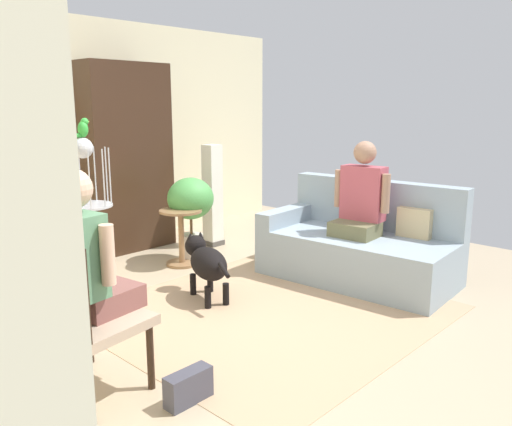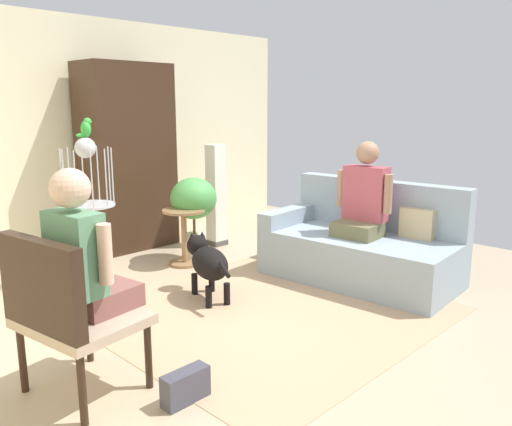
{
  "view_description": "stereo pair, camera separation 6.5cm",
  "coord_description": "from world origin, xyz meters",
  "px_view_note": "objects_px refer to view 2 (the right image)",
  "views": [
    {
      "loc": [
        -2.94,
        -2.91,
        1.69
      ],
      "look_at": [
        -0.23,
        -0.34,
        0.9
      ],
      "focal_mm": 36.47,
      "sensor_mm": 36.0,
      "label": 1
    },
    {
      "loc": [
        -2.9,
        -2.96,
        1.69
      ],
      "look_at": [
        -0.23,
        -0.34,
        0.9
      ],
      "focal_mm": 36.47,
      "sensor_mm": 36.0,
      "label": 2
    }
  ],
  "objects_px": {
    "column_lamp": "(216,196)",
    "handbag": "(186,386)",
    "armoire_cabinet": "(127,158)",
    "parrot": "(86,128)",
    "couch": "(361,247)",
    "armchair": "(63,306)",
    "person_on_armchair": "(83,255)",
    "potted_plant": "(194,205)",
    "bird_cage_stand": "(89,202)",
    "dog": "(208,262)",
    "round_end_table": "(184,233)",
    "person_on_couch": "(364,197)"
  },
  "relations": [
    {
      "from": "round_end_table",
      "to": "bird_cage_stand",
      "type": "relative_size",
      "value": 0.43
    },
    {
      "from": "person_on_armchair",
      "to": "bird_cage_stand",
      "type": "relative_size",
      "value": 0.62
    },
    {
      "from": "armchair",
      "to": "parrot",
      "type": "relative_size",
      "value": 5.69
    },
    {
      "from": "couch",
      "to": "armchair",
      "type": "bearing_deg",
      "value": 179.87
    },
    {
      "from": "bird_cage_stand",
      "to": "armchair",
      "type": "bearing_deg",
      "value": -122.43
    },
    {
      "from": "person_on_armchair",
      "to": "potted_plant",
      "type": "distance_m",
      "value": 2.71
    },
    {
      "from": "potted_plant",
      "to": "column_lamp",
      "type": "distance_m",
      "value": 0.63
    },
    {
      "from": "person_on_armchair",
      "to": "bird_cage_stand",
      "type": "xyz_separation_m",
      "value": [
        0.93,
        1.68,
        -0.04
      ]
    },
    {
      "from": "couch",
      "to": "armoire_cabinet",
      "type": "xyz_separation_m",
      "value": [
        -0.95,
        2.63,
        0.76
      ]
    },
    {
      "from": "dog",
      "to": "column_lamp",
      "type": "relative_size",
      "value": 0.66
    },
    {
      "from": "person_on_armchair",
      "to": "parrot",
      "type": "xyz_separation_m",
      "value": [
        0.95,
        1.68,
        0.64
      ]
    },
    {
      "from": "round_end_table",
      "to": "column_lamp",
      "type": "bearing_deg",
      "value": 24.98
    },
    {
      "from": "armchair",
      "to": "couch",
      "type": "bearing_deg",
      "value": -0.13
    },
    {
      "from": "armchair",
      "to": "column_lamp",
      "type": "xyz_separation_m",
      "value": [
        2.85,
        1.95,
        0.02
      ]
    },
    {
      "from": "armchair",
      "to": "potted_plant",
      "type": "xyz_separation_m",
      "value": [
        2.29,
        1.67,
        0.03
      ]
    },
    {
      "from": "couch",
      "to": "person_on_armchair",
      "type": "xyz_separation_m",
      "value": [
        -2.87,
        0.03,
        0.52
      ]
    },
    {
      "from": "potted_plant",
      "to": "bird_cage_stand",
      "type": "bearing_deg",
      "value": 178.28
    },
    {
      "from": "armoire_cabinet",
      "to": "parrot",
      "type": "bearing_deg",
      "value": -136.69
    },
    {
      "from": "potted_plant",
      "to": "parrot",
      "type": "bearing_deg",
      "value": 178.26
    },
    {
      "from": "potted_plant",
      "to": "column_lamp",
      "type": "xyz_separation_m",
      "value": [
        0.56,
        0.27,
        -0.01
      ]
    },
    {
      "from": "armchair",
      "to": "dog",
      "type": "bearing_deg",
      "value": 22.08
    },
    {
      "from": "parrot",
      "to": "handbag",
      "type": "relative_size",
      "value": 0.6
    },
    {
      "from": "couch",
      "to": "potted_plant",
      "type": "distance_m",
      "value": 1.86
    },
    {
      "from": "round_end_table",
      "to": "armoire_cabinet",
      "type": "distance_m",
      "value": 1.27
    },
    {
      "from": "dog",
      "to": "armchair",
      "type": "bearing_deg",
      "value": -157.92
    },
    {
      "from": "dog",
      "to": "parrot",
      "type": "height_order",
      "value": "parrot"
    },
    {
      "from": "round_end_table",
      "to": "dog",
      "type": "relative_size",
      "value": 0.75
    },
    {
      "from": "bird_cage_stand",
      "to": "armoire_cabinet",
      "type": "distance_m",
      "value": 1.38
    },
    {
      "from": "column_lamp",
      "to": "handbag",
      "type": "bearing_deg",
      "value": -134.26
    },
    {
      "from": "parrot",
      "to": "armoire_cabinet",
      "type": "xyz_separation_m",
      "value": [
        0.97,
        0.92,
        -0.4
      ]
    },
    {
      "from": "potted_plant",
      "to": "dog",
      "type": "bearing_deg",
      "value": -123.32
    },
    {
      "from": "armchair",
      "to": "parrot",
      "type": "xyz_separation_m",
      "value": [
        1.1,
        1.71,
        0.9
      ]
    },
    {
      "from": "armchair",
      "to": "dog",
      "type": "xyz_separation_m",
      "value": [
        1.62,
        0.66,
        -0.24
      ]
    },
    {
      "from": "person_on_armchair",
      "to": "round_end_table",
      "type": "relative_size",
      "value": 1.45
    },
    {
      "from": "potted_plant",
      "to": "handbag",
      "type": "xyz_separation_m",
      "value": [
        -1.83,
        -2.18,
        -0.51
      ]
    },
    {
      "from": "person_on_couch",
      "to": "handbag",
      "type": "distance_m",
      "value": 2.67
    },
    {
      "from": "handbag",
      "to": "dog",
      "type": "bearing_deg",
      "value": 45.1
    },
    {
      "from": "column_lamp",
      "to": "handbag",
      "type": "relative_size",
      "value": 4.18
    },
    {
      "from": "column_lamp",
      "to": "person_on_armchair",
      "type": "bearing_deg",
      "value": -144.53
    },
    {
      "from": "dog",
      "to": "armoire_cabinet",
      "type": "bearing_deg",
      "value": 76.95
    },
    {
      "from": "round_end_table",
      "to": "couch",
      "type": "bearing_deg",
      "value": -59.4
    },
    {
      "from": "bird_cage_stand",
      "to": "handbag",
      "type": "bearing_deg",
      "value": -105.8
    },
    {
      "from": "couch",
      "to": "bird_cage_stand",
      "type": "xyz_separation_m",
      "value": [
        -1.94,
        1.71,
        0.48
      ]
    },
    {
      "from": "round_end_table",
      "to": "column_lamp",
      "type": "height_order",
      "value": "column_lamp"
    },
    {
      "from": "armchair",
      "to": "armoire_cabinet",
      "type": "xyz_separation_m",
      "value": [
        2.08,
        2.62,
        0.5
      ]
    },
    {
      "from": "person_on_armchair",
      "to": "bird_cage_stand",
      "type": "bearing_deg",
      "value": 61.02
    },
    {
      "from": "column_lamp",
      "to": "armoire_cabinet",
      "type": "distance_m",
      "value": 1.13
    },
    {
      "from": "dog",
      "to": "handbag",
      "type": "xyz_separation_m",
      "value": [
        -1.16,
        -1.17,
        -0.24
      ]
    },
    {
      "from": "person_on_couch",
      "to": "potted_plant",
      "type": "height_order",
      "value": "person_on_couch"
    },
    {
      "from": "parrot",
      "to": "handbag",
      "type": "height_order",
      "value": "parrot"
    }
  ]
}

